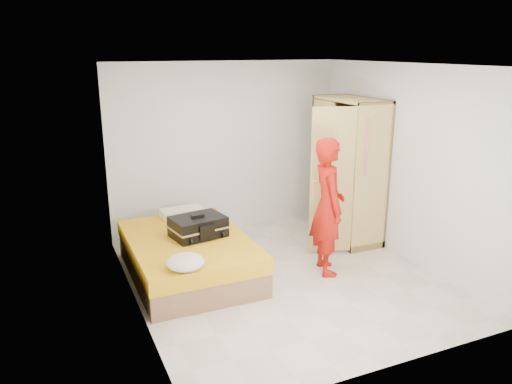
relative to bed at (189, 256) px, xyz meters
name	(u,v)px	position (x,y,z in m)	size (l,w,h in m)	color
room	(285,178)	(1.05, -0.58, 1.05)	(4.00, 4.02, 2.60)	beige
bed	(189,256)	(0.00, 0.00, 0.00)	(1.42, 2.02, 0.50)	#9F6848
wardrobe	(346,174)	(2.50, 0.28, 0.75)	(1.14, 1.20, 2.10)	#E9C571
person	(328,207)	(1.65, -0.60, 0.62)	(0.64, 0.42, 1.74)	red
suitcase	(198,227)	(0.14, 0.00, 0.38)	(0.73, 0.59, 0.29)	black
round_cushion	(185,262)	(-0.28, -0.87, 0.33)	(0.41, 0.41, 0.16)	white
pillow	(182,212)	(0.16, 0.85, 0.30)	(0.59, 0.30, 0.11)	white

